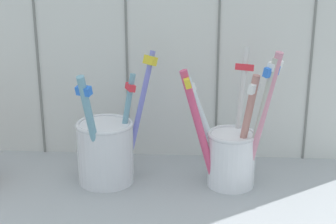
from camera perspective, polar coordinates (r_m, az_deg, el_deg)
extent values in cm
cube|color=#9EA3A8|center=(71.45, -0.09, -8.75)|extent=(64.00, 22.00, 2.00)
cube|color=silver|center=(76.18, 0.50, 10.09)|extent=(64.00, 2.00, 45.00)
cube|color=gray|center=(78.54, -13.89, 9.82)|extent=(0.30, 0.20, 45.00)
cube|color=gray|center=(75.72, -4.46, 9.98)|extent=(0.30, 0.20, 45.00)
cube|color=gray|center=(75.01, 5.41, 9.87)|extent=(0.30, 0.20, 45.00)
cube|color=gray|center=(76.47, 15.18, 9.48)|extent=(0.30, 0.20, 45.00)
cylinder|color=silver|center=(71.86, -6.58, -4.29)|extent=(7.36, 7.36, 8.03)
torus|color=silver|center=(70.39, -6.70, -1.29)|extent=(7.49, 7.49, 0.50)
cylinder|color=#6C9EB4|center=(70.73, -4.63, -1.61)|extent=(3.42, 2.11, 14.24)
cube|color=#E5333F|center=(69.33, -3.97, 2.63)|extent=(1.67, 2.18, 0.96)
cylinder|color=#777BDA|center=(72.14, -3.08, -0.20)|extent=(4.57, 4.58, 16.60)
cube|color=yellow|center=(71.43, -1.88, 5.45)|extent=(2.15, 2.15, 1.36)
cylinder|color=#6EA3BA|center=(67.43, -7.88, -2.20)|extent=(2.83, 5.10, 15.63)
cube|color=blue|center=(64.38, -8.85, 2.24)|extent=(2.12, 1.73, 1.22)
cylinder|color=white|center=(71.09, 6.66, -4.99)|extent=(6.19, 6.19, 7.05)
torus|color=silver|center=(69.75, 6.77, -2.34)|extent=(6.38, 6.38, 0.50)
cylinder|color=tan|center=(68.61, 8.07, -2.03)|extent=(3.35, 2.64, 15.09)
cube|color=white|center=(66.35, 8.99, 2.55)|extent=(1.67, 1.97, 1.27)
cylinder|color=#DC4975|center=(68.14, 3.36, -1.84)|extent=(5.37, 1.71, 15.61)
cube|color=yellow|center=(65.96, 2.00, 3.27)|extent=(1.30, 2.55, 1.25)
cylinder|color=silver|center=(71.98, 7.54, -0.19)|extent=(2.38, 5.54, 17.06)
cube|color=#E5333F|center=(71.83, 8.06, 4.68)|extent=(2.52, 1.57, 1.00)
cylinder|color=white|center=(70.35, 4.09, -1.95)|extent=(6.25, 1.71, 13.92)
cube|color=white|center=(68.84, 2.52, 2.42)|extent=(1.21, 2.64, 1.06)
cylinder|color=#B8B6AB|center=(67.78, 9.48, -1.26)|extent=(3.76, 3.62, 17.55)
cube|color=blue|center=(64.89, 10.82, 4.23)|extent=(2.27, 2.32, 1.24)
cylinder|color=pink|center=(67.91, 9.69, -0.93)|extent=(4.46, 3.68, 18.27)
cube|color=white|center=(65.09, 11.20, 4.84)|extent=(2.20, 2.45, 1.06)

